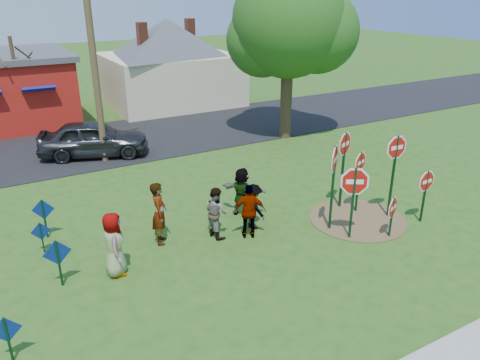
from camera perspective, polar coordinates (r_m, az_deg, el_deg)
The scene contains 25 objects.
ground at distance 14.50m, azimuth -1.93°, elevation -7.26°, with size 120.00×120.00×0.00m, color #275117.
road at distance 24.48m, azimuth -14.65°, elevation 4.67°, with size 120.00×7.50×0.04m, color black.
dirt_patch at distance 16.16m, azimuth 14.09°, elevation -4.62°, with size 3.20×3.20×0.03m, color brown.
cream_house at distance 31.58m, azimuth -8.66°, elevation 14.42°, with size 9.40×9.40×6.50m.
stop_sign_a at distance 14.25m, azimuth 13.74°, elevation -0.91°, with size 1.02×0.62×2.47m.
stop_sign_b at distance 16.14m, azimuth 12.60°, elevation 3.48°, with size 1.04×0.42×2.88m.
stop_sign_c at distance 15.87m, azimuth 18.40°, elevation 2.61°, with size 1.06×0.09×2.98m.
stop_sign_d at distance 16.07m, azimuth 14.41°, elevation 1.53°, with size 0.91×0.33×2.29m.
stop_sign_e at distance 14.96m, azimuth 18.09°, elevation -3.47°, with size 0.85×0.37×1.46m.
stop_sign_f at distance 16.15m, azimuth 21.75°, elevation -0.50°, with size 0.96×0.07×1.91m.
stop_sign_g at distance 14.53m, azimuth 11.40°, elevation 1.36°, with size 0.92×0.72×2.94m.
blue_diamond_a at distance 11.02m, azimuth -26.53°, elevation -16.51°, with size 0.61×0.07×1.10m.
blue_diamond_b at distance 12.89m, azimuth -21.30°, elevation -8.85°, with size 0.72×0.07×1.33m.
blue_diamond_c at distance 14.72m, azimuth -23.06°, elevation -6.11°, with size 0.56×0.06×0.97m.
blue_diamond_d at distance 15.45m, azimuth -22.80°, elevation -3.86°, with size 0.65×0.19×1.29m.
person_a at distance 12.88m, azimuth -15.11°, elevation -7.59°, with size 0.88×0.57×1.80m, color #404294.
person_b at distance 14.10m, azimuth -9.81°, elevation -4.01°, with size 0.71×0.47×1.95m, color #256D5F.
person_c at distance 14.35m, azimuth -2.96°, elevation -3.94°, with size 0.79×0.61×1.62m, color brown.
person_d at distance 14.82m, azimuth 1.65°, elevation -3.28°, with size 0.97×0.56×1.51m, color #303034.
person_e at distance 14.24m, azimuth 1.14°, elevation -3.85°, with size 1.02×0.43×1.74m, color #432A54.
person_f at distance 15.65m, azimuth 0.24°, elevation -1.45°, with size 1.56×0.50×1.69m, color #215237.
suv at distance 22.23m, azimuth -17.41°, elevation 4.84°, with size 1.93×4.79×1.63m, color #29292D.
utility_pole at distance 20.69m, azimuth -17.54°, elevation 14.90°, with size 2.09×1.04×9.17m.
leafy_tree at distance 23.58m, azimuth 6.27°, elevation 18.05°, with size 5.94×5.42×8.45m.
bare_tree_east at distance 26.39m, azimuth -25.64°, elevation 11.69°, with size 1.80×1.80×5.01m.
Camera 1 is at (-5.80, -11.19, 7.17)m, focal length 35.00 mm.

